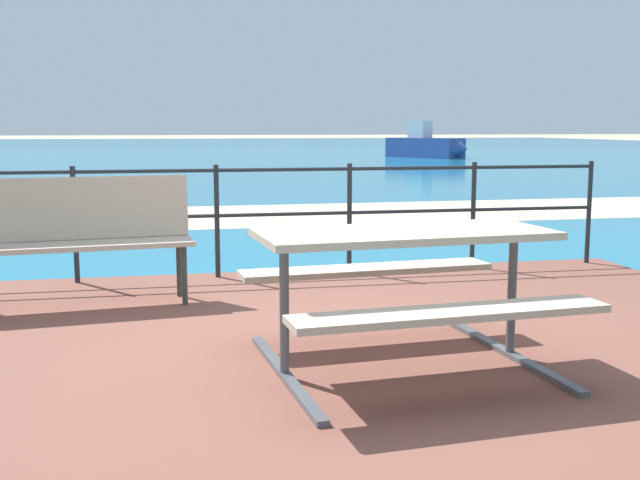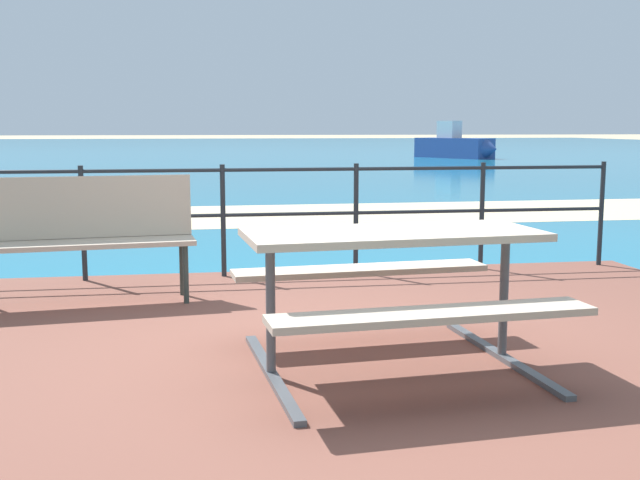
# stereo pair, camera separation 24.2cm
# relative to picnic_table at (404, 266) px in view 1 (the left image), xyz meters

# --- Properties ---
(ground_plane) EXTENTS (240.00, 240.00, 0.00)m
(ground_plane) POSITION_rel_picnic_table_xyz_m (-0.21, 0.35, -0.62)
(ground_plane) COLOR tan
(patio_paving) EXTENTS (6.40, 5.20, 0.06)m
(patio_paving) POSITION_rel_picnic_table_xyz_m (-0.21, 0.35, -0.59)
(patio_paving) COLOR brown
(patio_paving) RESTS_ON ground
(sea_water) EXTENTS (90.00, 90.00, 0.01)m
(sea_water) POSITION_rel_picnic_table_xyz_m (-0.21, 40.35, -0.62)
(sea_water) COLOR teal
(sea_water) RESTS_ON ground
(beach_strip) EXTENTS (54.03, 3.66, 0.01)m
(beach_strip) POSITION_rel_picnic_table_xyz_m (-0.21, 7.83, -0.61)
(beach_strip) COLOR beige
(beach_strip) RESTS_ON ground
(picnic_table) EXTENTS (1.68, 1.55, 0.75)m
(picnic_table) POSITION_rel_picnic_table_xyz_m (0.00, 0.00, 0.00)
(picnic_table) COLOR tan
(picnic_table) RESTS_ON patio_paving
(park_bench) EXTENTS (1.61, 0.58, 0.94)m
(park_bench) POSITION_rel_picnic_table_xyz_m (-1.85, 1.90, 0.00)
(park_bench) COLOR tan
(park_bench) RESTS_ON patio_paving
(railing_fence) EXTENTS (5.94, 0.04, 0.98)m
(railing_fence) POSITION_rel_picnic_table_xyz_m (-0.21, 2.76, 0.06)
(railing_fence) COLOR #1E2328
(railing_fence) RESTS_ON patio_paving
(boat_near) EXTENTS (2.92, 4.01, 1.60)m
(boat_near) POSITION_rel_picnic_table_xyz_m (10.12, 28.35, -0.10)
(boat_near) COLOR #2D478C
(boat_near) RESTS_ON sea_water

